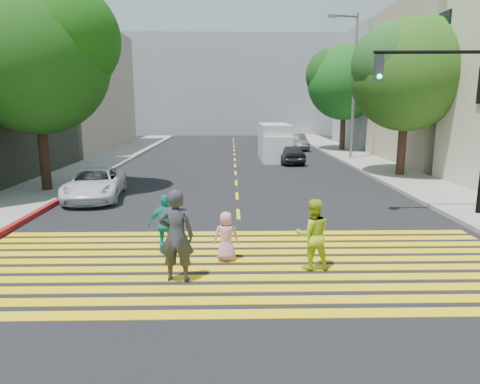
{
  "coord_description": "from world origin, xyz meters",
  "views": [
    {
      "loc": [
        -0.23,
        -8.32,
        3.73
      ],
      "look_at": [
        0.0,
        3.0,
        1.4
      ],
      "focal_mm": 32.0,
      "sensor_mm": 36.0,
      "label": 1
    }
  ],
  "objects_px": {
    "pedestrian_child": "(226,236)",
    "white_sedan": "(95,184)",
    "pedestrian_extra": "(166,225)",
    "silver_car": "(268,139)",
    "tree_left": "(37,53)",
    "white_van": "(275,143)",
    "pedestrian_woman": "(313,234)",
    "dark_car_parked": "(296,142)",
    "dark_car_near": "(290,153)",
    "traffic_signal": "(457,105)",
    "tree_right_near": "(409,69)",
    "tree_right_far": "(346,78)",
    "pedestrian_man": "(176,236)"
  },
  "relations": [
    {
      "from": "pedestrian_child",
      "to": "white_sedan",
      "type": "bearing_deg",
      "value": -56.7
    },
    {
      "from": "pedestrian_extra",
      "to": "silver_car",
      "type": "distance_m",
      "value": 29.58
    },
    {
      "from": "tree_left",
      "to": "white_van",
      "type": "distance_m",
      "value": 16.0
    },
    {
      "from": "pedestrian_woman",
      "to": "dark_car_parked",
      "type": "height_order",
      "value": "pedestrian_woman"
    },
    {
      "from": "pedestrian_woman",
      "to": "white_sedan",
      "type": "height_order",
      "value": "pedestrian_woman"
    },
    {
      "from": "dark_car_near",
      "to": "white_van",
      "type": "height_order",
      "value": "white_van"
    },
    {
      "from": "white_sedan",
      "to": "white_van",
      "type": "xyz_separation_m",
      "value": [
        8.43,
        12.12,
        0.54
      ]
    },
    {
      "from": "pedestrian_woman",
      "to": "silver_car",
      "type": "relative_size",
      "value": 0.39
    },
    {
      "from": "tree_left",
      "to": "white_sedan",
      "type": "bearing_deg",
      "value": -28.0
    },
    {
      "from": "dark_car_parked",
      "to": "traffic_signal",
      "type": "relative_size",
      "value": 0.7
    },
    {
      "from": "tree_right_near",
      "to": "white_sedan",
      "type": "distance_m",
      "value": 15.89
    },
    {
      "from": "pedestrian_child",
      "to": "pedestrian_extra",
      "type": "height_order",
      "value": "pedestrian_extra"
    },
    {
      "from": "pedestrian_extra",
      "to": "silver_car",
      "type": "relative_size",
      "value": 0.36
    },
    {
      "from": "dark_car_near",
      "to": "traffic_signal",
      "type": "bearing_deg",
      "value": 100.59
    },
    {
      "from": "tree_left",
      "to": "tree_right_far",
      "type": "xyz_separation_m",
      "value": [
        16.86,
        16.22,
        -0.04
      ]
    },
    {
      "from": "tree_left",
      "to": "dark_car_near",
      "type": "height_order",
      "value": "tree_left"
    },
    {
      "from": "dark_car_near",
      "to": "dark_car_parked",
      "type": "distance_m",
      "value": 8.54
    },
    {
      "from": "pedestrian_man",
      "to": "pedestrian_woman",
      "type": "distance_m",
      "value": 3.08
    },
    {
      "from": "pedestrian_child",
      "to": "white_van",
      "type": "bearing_deg",
      "value": -102.95
    },
    {
      "from": "tree_right_near",
      "to": "traffic_signal",
      "type": "xyz_separation_m",
      "value": [
        -1.6,
        -8.04,
        -1.73
      ]
    },
    {
      "from": "pedestrian_woman",
      "to": "dark_car_near",
      "type": "xyz_separation_m",
      "value": [
        1.92,
        18.01,
        -0.2
      ]
    },
    {
      "from": "silver_car",
      "to": "dark_car_parked",
      "type": "height_order",
      "value": "dark_car_parked"
    },
    {
      "from": "tree_right_far",
      "to": "pedestrian_man",
      "type": "distance_m",
      "value": 28.07
    },
    {
      "from": "tree_right_far",
      "to": "dark_car_near",
      "type": "distance_m",
      "value": 10.2
    },
    {
      "from": "pedestrian_child",
      "to": "dark_car_parked",
      "type": "xyz_separation_m",
      "value": [
        5.57,
        25.83,
        0.05
      ]
    },
    {
      "from": "white_sedan",
      "to": "white_van",
      "type": "distance_m",
      "value": 14.78
    },
    {
      "from": "tree_right_near",
      "to": "dark_car_near",
      "type": "distance_m",
      "value": 8.86
    },
    {
      "from": "tree_right_far",
      "to": "white_van",
      "type": "distance_m",
      "value": 9.3
    },
    {
      "from": "pedestrian_man",
      "to": "traffic_signal",
      "type": "distance_m",
      "value": 10.22
    },
    {
      "from": "tree_right_near",
      "to": "pedestrian_child",
      "type": "height_order",
      "value": "tree_right_near"
    },
    {
      "from": "dark_car_near",
      "to": "dark_car_parked",
      "type": "bearing_deg",
      "value": -105.18
    },
    {
      "from": "silver_car",
      "to": "white_van",
      "type": "bearing_deg",
      "value": 89.2
    },
    {
      "from": "traffic_signal",
      "to": "silver_car",
      "type": "bearing_deg",
      "value": 101.02
    },
    {
      "from": "tree_right_far",
      "to": "pedestrian_man",
      "type": "xyz_separation_m",
      "value": [
        -10.2,
        -25.72,
        -4.72
      ]
    },
    {
      "from": "pedestrian_child",
      "to": "dark_car_parked",
      "type": "bearing_deg",
      "value": -105.94
    },
    {
      "from": "tree_right_far",
      "to": "pedestrian_child",
      "type": "relative_size",
      "value": 6.96
    },
    {
      "from": "tree_right_near",
      "to": "white_sedan",
      "type": "bearing_deg",
      "value": -160.93
    },
    {
      "from": "pedestrian_man",
      "to": "pedestrian_woman",
      "type": "bearing_deg",
      "value": -163.35
    },
    {
      "from": "tree_left",
      "to": "tree_right_far",
      "type": "height_order",
      "value": "tree_left"
    },
    {
      "from": "tree_left",
      "to": "tree_right_far",
      "type": "distance_m",
      "value": 23.4
    },
    {
      "from": "tree_right_near",
      "to": "pedestrian_woman",
      "type": "distance_m",
      "value": 15.11
    },
    {
      "from": "tree_right_far",
      "to": "silver_car",
      "type": "bearing_deg",
      "value": 137.7
    },
    {
      "from": "silver_car",
      "to": "white_van",
      "type": "relative_size",
      "value": 0.83
    },
    {
      "from": "tree_right_far",
      "to": "white_van",
      "type": "bearing_deg",
      "value": -138.56
    },
    {
      "from": "white_sedan",
      "to": "silver_car",
      "type": "height_order",
      "value": "silver_car"
    },
    {
      "from": "tree_right_near",
      "to": "traffic_signal",
      "type": "relative_size",
      "value": 1.41
    },
    {
      "from": "tree_right_far",
      "to": "pedestrian_man",
      "type": "bearing_deg",
      "value": -111.63
    },
    {
      "from": "pedestrian_extra",
      "to": "tree_right_far",
      "type": "bearing_deg",
      "value": -109.37
    },
    {
      "from": "tree_right_near",
      "to": "white_sedan",
      "type": "xyz_separation_m",
      "value": [
        -14.31,
        -4.95,
        -4.82
      ]
    },
    {
      "from": "tree_right_far",
      "to": "pedestrian_extra",
      "type": "bearing_deg",
      "value": -113.96
    }
  ]
}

